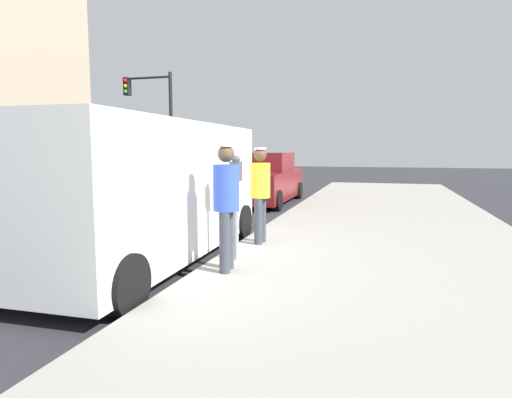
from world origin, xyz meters
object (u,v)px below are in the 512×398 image
traffic_light_corner (154,111)px  pedestrian_in_blue (226,199)px  parked_sedan_ahead (263,180)px  parked_van (142,189)px  parking_meter_near (236,189)px  pedestrian_in_yellow (260,189)px

traffic_light_corner → pedestrian_in_blue: bearing=-57.5°
pedestrian_in_blue → parked_sedan_ahead: size_ratio=0.38×
parked_van → traffic_light_corner: 14.06m
parking_meter_near → traffic_light_corner: size_ratio=0.29×
parking_meter_near → pedestrian_in_yellow: bearing=88.7°
pedestrian_in_blue → pedestrian_in_yellow: (-0.04, 1.79, -0.02)m
pedestrian_in_yellow → traffic_light_corner: 13.86m
parked_van → traffic_light_corner: (-6.57, 12.20, 2.36)m
traffic_light_corner → parked_van: bearing=-61.7°
pedestrian_in_yellow → parked_sedan_ahead: size_ratio=0.37×
parking_meter_near → parked_van: size_ratio=0.29×
pedestrian_in_blue → pedestrian_in_yellow: bearing=91.3°
pedestrian_in_blue → pedestrian_in_yellow: pedestrian_in_blue is taller
pedestrian_in_yellow → traffic_light_corner: size_ratio=0.32×
pedestrian_in_blue → parked_van: parked_van is taller
traffic_light_corner → pedestrian_in_yellow: bearing=-53.6°
parked_van → parked_sedan_ahead: parked_van is taller
pedestrian_in_yellow → parking_meter_near: bearing=-91.3°
parking_meter_near → parked_sedan_ahead: 8.04m
parking_meter_near → pedestrian_in_yellow: size_ratio=0.93×
pedestrian_in_blue → pedestrian_in_yellow: 1.79m
pedestrian_in_yellow → parked_van: size_ratio=0.31×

